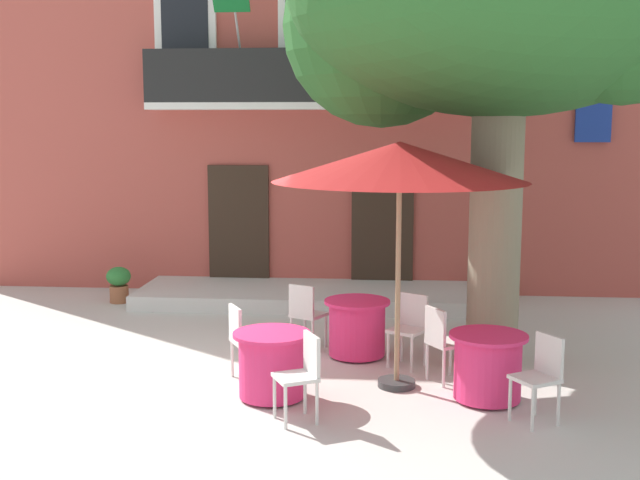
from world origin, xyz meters
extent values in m
plane|color=beige|center=(0.00, 0.00, 0.00)|extent=(120.00, 120.00, 0.00)
cube|color=#B24C42|center=(0.93, 7.00, 3.75)|extent=(13.00, 4.00, 7.50)
cube|color=#332319|center=(-0.37, 4.97, 1.15)|extent=(1.10, 0.08, 2.30)
cube|color=#332319|center=(2.23, 4.97, 1.15)|extent=(1.10, 0.08, 2.30)
cube|color=silver|center=(-1.27, 4.96, 4.65)|extent=(1.10, 0.08, 1.90)
cube|color=black|center=(-1.27, 4.93, 4.65)|extent=(0.84, 0.04, 1.60)
cube|color=silver|center=(0.93, 4.96, 4.65)|extent=(1.10, 0.08, 1.90)
cube|color=black|center=(0.93, 4.93, 4.65)|extent=(0.84, 0.04, 1.60)
cube|color=silver|center=(3.13, 4.96, 4.65)|extent=(1.10, 0.08, 1.90)
cube|color=black|center=(3.13, 4.93, 4.65)|extent=(0.84, 0.04, 1.60)
cube|color=silver|center=(0.93, 4.67, 3.34)|extent=(5.60, 0.65, 0.12)
cube|color=black|center=(0.93, 4.38, 3.85)|extent=(5.60, 0.06, 0.90)
cylinder|color=#B2B2B7|center=(-0.27, 4.50, 4.75)|extent=(0.04, 0.95, 1.33)
cylinder|color=#B2B2B7|center=(2.13, 4.50, 4.75)|extent=(0.04, 0.95, 1.33)
cylinder|color=slate|center=(-1.37, 4.70, 3.52)|extent=(0.27, 0.27, 0.24)
ellipsoid|color=#2D7533|center=(-1.37, 4.70, 3.83)|extent=(0.36, 0.36, 0.38)
cylinder|color=slate|center=(-0.22, 4.70, 3.57)|extent=(0.27, 0.27, 0.33)
ellipsoid|color=#38843D|center=(-0.22, 4.70, 3.87)|extent=(0.35, 0.35, 0.28)
cylinder|color=slate|center=(0.93, 4.70, 3.52)|extent=(0.34, 0.34, 0.24)
ellipsoid|color=#38843D|center=(0.93, 4.70, 3.77)|extent=(0.44, 0.44, 0.28)
cylinder|color=#47423D|center=(2.08, 4.70, 3.57)|extent=(0.28, 0.28, 0.33)
ellipsoid|color=#38843D|center=(2.08, 4.70, 3.91)|extent=(0.36, 0.36, 0.34)
cylinder|color=#47423D|center=(3.23, 4.70, 3.56)|extent=(0.27, 0.27, 0.32)
ellipsoid|color=#4C8E38|center=(3.23, 4.70, 3.87)|extent=(0.36, 0.36, 0.30)
cube|color=navy|center=(5.80, 4.94, 4.12)|extent=(0.60, 0.06, 2.80)
cube|color=silver|center=(0.93, 4.08, 0.12)|extent=(5.66, 1.84, 0.25)
cylinder|color=#7F755B|center=(3.69, 0.92, 1.63)|extent=(0.66, 0.66, 3.25)
sphere|color=#286028|center=(2.24, 1.59, 4.31)|extent=(2.64, 2.64, 2.64)
cylinder|color=#E52D66|center=(3.47, -0.57, 0.37)|extent=(0.74, 0.74, 0.68)
cylinder|color=#E52D66|center=(3.47, -0.57, 0.74)|extent=(0.86, 0.86, 0.04)
cylinder|color=#2D2823|center=(3.47, -0.57, 0.01)|extent=(0.44, 0.44, 0.03)
cylinder|color=silver|center=(3.81, -1.44, 0.23)|extent=(0.04, 0.04, 0.45)
cylinder|color=silver|center=(3.63, -1.15, 0.23)|extent=(0.04, 0.04, 0.45)
cylinder|color=silver|center=(4.10, -1.26, 0.23)|extent=(0.04, 0.04, 0.45)
cylinder|color=silver|center=(3.92, -0.97, 0.23)|extent=(0.04, 0.04, 0.45)
cube|color=silver|center=(3.87, -1.20, 0.47)|extent=(0.55, 0.55, 0.04)
cube|color=silver|center=(4.02, -1.11, 0.70)|extent=(0.24, 0.34, 0.42)
cylinder|color=silver|center=(3.12, 0.30, 0.23)|extent=(0.04, 0.04, 0.45)
cylinder|color=silver|center=(3.30, 0.01, 0.23)|extent=(0.04, 0.04, 0.45)
cylinder|color=silver|center=(2.83, 0.12, 0.23)|extent=(0.04, 0.04, 0.45)
cylinder|color=silver|center=(3.01, -0.17, 0.23)|extent=(0.04, 0.04, 0.45)
cube|color=silver|center=(3.07, 0.07, 0.47)|extent=(0.55, 0.55, 0.04)
cube|color=silver|center=(2.92, -0.03, 0.70)|extent=(0.24, 0.34, 0.42)
cylinder|color=#E52D66|center=(1.95, 0.99, 0.37)|extent=(0.74, 0.74, 0.68)
cylinder|color=#E52D66|center=(1.95, 0.99, 0.74)|extent=(0.86, 0.86, 0.04)
cylinder|color=#2D2823|center=(1.95, 0.99, 0.01)|extent=(0.44, 0.44, 0.03)
cylinder|color=silver|center=(2.66, 0.37, 0.23)|extent=(0.04, 0.04, 0.45)
cylinder|color=silver|center=(2.37, 0.55, 0.23)|extent=(0.04, 0.04, 0.45)
cylinder|color=silver|center=(2.83, 0.67, 0.23)|extent=(0.04, 0.04, 0.45)
cylinder|color=silver|center=(2.54, 0.84, 0.23)|extent=(0.04, 0.04, 0.45)
cube|color=silver|center=(2.60, 0.61, 0.47)|extent=(0.55, 0.55, 0.04)
cube|color=silver|center=(2.69, 0.76, 0.70)|extent=(0.35, 0.23, 0.42)
cylinder|color=silver|center=(1.20, 1.55, 0.23)|extent=(0.04, 0.04, 0.45)
cylinder|color=silver|center=(1.51, 1.40, 0.23)|extent=(0.04, 0.04, 0.45)
cylinder|color=silver|center=(1.05, 1.24, 0.23)|extent=(0.04, 0.04, 0.45)
cylinder|color=silver|center=(1.36, 1.09, 0.23)|extent=(0.04, 0.04, 0.45)
cube|color=silver|center=(1.28, 1.32, 0.47)|extent=(0.54, 0.54, 0.04)
cube|color=silver|center=(1.20, 1.16, 0.70)|extent=(0.36, 0.20, 0.42)
cylinder|color=#E52D66|center=(1.08, -0.71, 0.37)|extent=(0.74, 0.74, 0.68)
cylinder|color=#E52D66|center=(1.08, -0.71, 0.74)|extent=(0.86, 0.86, 0.04)
cylinder|color=#2D2823|center=(1.08, -0.71, 0.01)|extent=(0.44, 0.44, 0.03)
cylinder|color=silver|center=(0.78, 0.17, 0.23)|extent=(0.04, 0.04, 0.45)
cylinder|color=silver|center=(0.95, -0.12, 0.23)|extent=(0.04, 0.04, 0.45)
cylinder|color=silver|center=(0.48, 0.01, 0.23)|extent=(0.04, 0.04, 0.45)
cylinder|color=silver|center=(0.65, -0.29, 0.23)|extent=(0.04, 0.04, 0.45)
cube|color=silver|center=(0.72, -0.06, 0.47)|extent=(0.54, 0.54, 0.04)
cube|color=silver|center=(0.56, -0.14, 0.70)|extent=(0.22, 0.35, 0.42)
cylinder|color=silver|center=(1.35, -1.61, 0.23)|extent=(0.04, 0.04, 0.45)
cylinder|color=silver|center=(1.20, -1.30, 0.23)|extent=(0.04, 0.04, 0.45)
cylinder|color=silver|center=(1.65, -1.45, 0.23)|extent=(0.04, 0.04, 0.45)
cylinder|color=silver|center=(1.50, -1.15, 0.23)|extent=(0.04, 0.04, 0.45)
cube|color=silver|center=(1.43, -1.38, 0.47)|extent=(0.54, 0.54, 0.04)
cube|color=silver|center=(1.59, -1.30, 0.70)|extent=(0.21, 0.36, 0.42)
cylinder|color=#997A56|center=(2.47, -0.18, 1.27)|extent=(0.06, 0.06, 2.55)
cylinder|color=#333333|center=(2.47, -0.18, 0.04)|extent=(0.44, 0.44, 0.08)
cone|color=#B21E1E|center=(2.47, -0.18, 2.62)|extent=(2.90, 2.90, 0.45)
cylinder|color=#995638|center=(-2.25, 3.84, 0.15)|extent=(0.32, 0.32, 0.29)
ellipsoid|color=#2D7533|center=(-2.25, 3.84, 0.46)|extent=(0.41, 0.41, 0.33)
cylinder|color=#47423D|center=(4.11, 4.38, 0.13)|extent=(0.30, 0.30, 0.25)
ellipsoid|color=#2D7533|center=(4.11, 4.38, 0.40)|extent=(0.39, 0.39, 0.29)
camera|label=1|loc=(2.39, -9.24, 3.06)|focal=44.95mm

